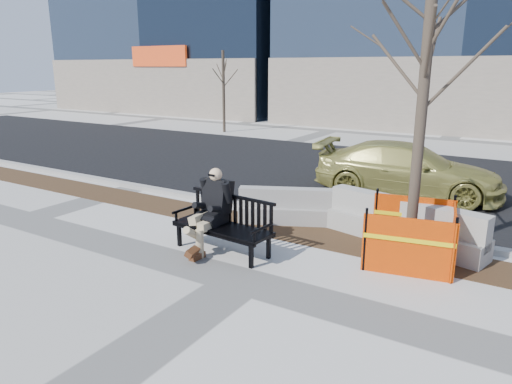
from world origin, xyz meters
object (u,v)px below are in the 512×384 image
(sedan, at_px, (405,195))
(jersey_barrier_left, at_px, (302,223))
(bench, at_px, (223,252))
(tree_fence, at_px, (408,261))
(jersey_barrier_right, at_px, (402,244))
(seated_man, at_px, (213,248))

(sedan, xyz_separation_m, jersey_barrier_left, (-1.40, -3.76, 0.00))
(jersey_barrier_left, bearing_deg, bench, -127.53)
(bench, relative_size, tree_fence, 0.36)
(jersey_barrier_left, height_order, jersey_barrier_right, jersey_barrier_right)
(bench, xyz_separation_m, jersey_barrier_right, (2.88, 2.28, 0.00))
(jersey_barrier_left, xyz_separation_m, jersey_barrier_right, (2.33, -0.10, 0.00))
(tree_fence, bearing_deg, jersey_barrier_left, 160.94)
(sedan, height_order, jersey_barrier_left, sedan)
(seated_man, bearing_deg, jersey_barrier_right, 39.77)
(sedan, height_order, jersey_barrier_right, sedan)
(seated_man, height_order, sedan, seated_man)
(seated_man, relative_size, jersey_barrier_left, 0.56)
(bench, distance_m, jersey_barrier_left, 2.45)
(seated_man, xyz_separation_m, jersey_barrier_right, (3.16, 2.20, 0.00))
(seated_man, height_order, tree_fence, tree_fence)
(jersey_barrier_right, bearing_deg, seated_man, -131.24)
(tree_fence, height_order, sedan, tree_fence)
(bench, xyz_separation_m, sedan, (1.95, 6.14, 0.00))
(bench, height_order, seated_man, seated_man)
(seated_man, relative_size, jersey_barrier_right, 0.49)
(seated_man, distance_m, sedan, 6.46)
(seated_man, distance_m, tree_fence, 3.76)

